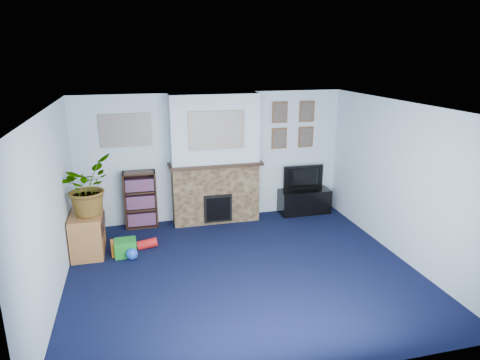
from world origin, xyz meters
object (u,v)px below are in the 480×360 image
object	(u,v)px
bookshelf	(141,201)
television	(305,178)
sideboard	(88,232)
tv_stand	(304,202)

from	to	relation	value
bookshelf	television	bearing A→B (deg)	-1.02
bookshelf	sideboard	xyz separation A→B (m)	(-0.86, -0.88, -0.15)
sideboard	bookshelf	bearing A→B (deg)	45.55
tv_stand	bookshelf	bearing A→B (deg)	178.62
tv_stand	bookshelf	distance (m)	3.19
tv_stand	sideboard	xyz separation A→B (m)	(-4.03, -0.80, 0.12)
television	bookshelf	size ratio (longest dim) A/B	0.78
bookshelf	sideboard	world-z (taller)	bookshelf
television	bookshelf	bearing A→B (deg)	-0.97
tv_stand	television	world-z (taller)	television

